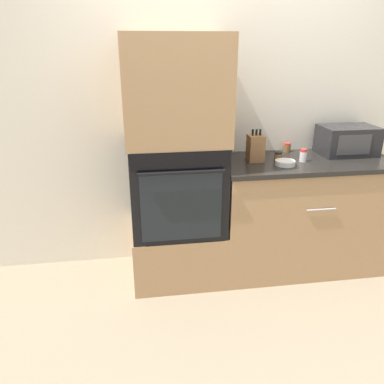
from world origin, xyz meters
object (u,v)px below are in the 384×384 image
object	(u,v)px
wall_oven	(177,185)
knife_block	(255,148)
microwave	(347,140)
condiment_jar_near	(303,156)
bowl	(285,163)
condiment_jar_far	(278,156)
condiment_jar_mid	(287,147)

from	to	relation	value
wall_oven	knife_block	xyz separation A→B (m)	(0.60, 0.03, 0.25)
microwave	condiment_jar_near	bearing A→B (deg)	-160.68
bowl	condiment_jar_far	distance (m)	0.12
wall_oven	knife_block	size ratio (longest dim) A/B	2.79
condiment_jar_near	condiment_jar_mid	world-z (taller)	condiment_jar_near
wall_oven	knife_block	bearing A→B (deg)	2.68
bowl	microwave	bearing A→B (deg)	20.25
condiment_jar_mid	condiment_jar_far	world-z (taller)	condiment_jar_mid
condiment_jar_mid	condiment_jar_far	distance (m)	0.29
microwave	knife_block	bearing A→B (deg)	-173.98
knife_block	condiment_jar_far	bearing A→B (deg)	-4.86
wall_oven	bowl	bearing A→B (deg)	-7.92
condiment_jar_near	condiment_jar_mid	bearing A→B (deg)	92.21
condiment_jar_far	condiment_jar_near	bearing A→B (deg)	-16.82
knife_block	bowl	distance (m)	0.25
knife_block	condiment_jar_mid	distance (m)	0.41
wall_oven	condiment_jar_far	world-z (taller)	wall_oven
microwave	condiment_jar_far	size ratio (longest dim) A/B	6.38
wall_oven	condiment_jar_far	xyz separation A→B (m)	(0.78, 0.01, 0.19)
condiment_jar_far	bowl	bearing A→B (deg)	-85.80
knife_block	bowl	world-z (taller)	knife_block
wall_oven	microwave	distance (m)	1.41
bowl	condiment_jar_near	distance (m)	0.18
condiment_jar_mid	condiment_jar_far	bearing A→B (deg)	-125.11
knife_block	condiment_jar_mid	size ratio (longest dim) A/B	3.33
bowl	condiment_jar_far	world-z (taller)	condiment_jar_far
microwave	condiment_jar_far	xyz separation A→B (m)	(-0.61, -0.10, -0.08)
microwave	condiment_jar_near	world-z (taller)	microwave
wall_oven	condiment_jar_near	distance (m)	0.98
microwave	condiment_jar_near	size ratio (longest dim) A/B	4.49
wall_oven	condiment_jar_near	xyz separation A→B (m)	(0.95, -0.04, 0.20)
wall_oven	bowl	world-z (taller)	wall_oven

